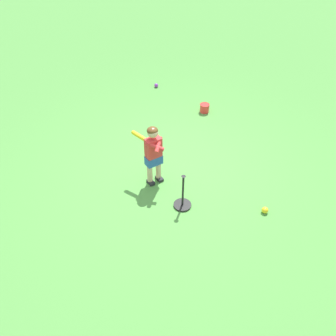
{
  "coord_description": "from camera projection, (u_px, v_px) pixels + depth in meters",
  "views": [
    {
      "loc": [
        3.67,
        2.86,
        3.9
      ],
      "look_at": [
        0.55,
        0.28,
        0.45
      ],
      "focal_mm": 36.05,
      "sensor_mm": 36.0,
      "label": 1
    }
  ],
  "objects": [
    {
      "name": "batting_tee",
      "position": [
        183.0,
        201.0,
        5.25
      ],
      "size": [
        0.28,
        0.28,
        0.62
      ],
      "color": "black",
      "rests_on": "ground"
    },
    {
      "name": "toy_bucket",
      "position": [
        205.0,
        108.0,
        7.42
      ],
      "size": [
        0.22,
        0.22,
        0.19
      ],
      "color": "red",
      "rests_on": "ground"
    },
    {
      "name": "child_batter",
      "position": [
        153.0,
        151.0,
        5.34
      ],
      "size": [
        0.31,
        0.64,
        1.08
      ],
      "color": "#232328",
      "rests_on": "ground"
    },
    {
      "name": "play_ball_behind_batter",
      "position": [
        156.0,
        85.0,
        8.35
      ],
      "size": [
        0.1,
        0.1,
        0.1
      ],
      "primitive_type": "sphere",
      "color": "purple",
      "rests_on": "ground"
    },
    {
      "name": "ground_plane",
      "position": [
        176.0,
        166.0,
        6.07
      ],
      "size": [
        40.0,
        40.0,
        0.0
      ],
      "primitive_type": "plane",
      "color": "#519942"
    },
    {
      "name": "play_ball_midfield",
      "position": [
        265.0,
        210.0,
        5.18
      ],
      "size": [
        0.1,
        0.1,
        0.1
      ],
      "primitive_type": "sphere",
      "color": "yellow",
      "rests_on": "ground"
    }
  ]
}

